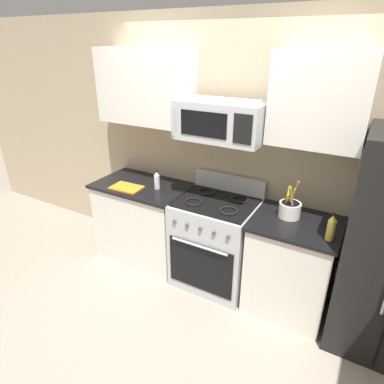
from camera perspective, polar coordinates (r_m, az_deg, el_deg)
name	(u,v)px	position (r m, az deg, el deg)	size (l,w,h in m)	color
ground_plane	(182,320)	(3.25, -1.75, -21.16)	(16.00, 16.00, 0.00)	gray
wall_back	(235,153)	(3.38, 7.40, 6.67)	(8.00, 0.10, 2.60)	tan
counter_left	(144,221)	(3.83, -8.23, -4.96)	(1.02, 0.64, 0.91)	silver
range_oven	(216,241)	(3.41, 4.07, -8.45)	(0.76, 0.69, 1.09)	#B2B5BA
counter_right	(290,266)	(3.23, 16.58, -12.04)	(0.74, 0.64, 0.91)	silver
microwave	(221,121)	(2.95, 5.03, 12.15)	(0.78, 0.44, 0.34)	#B2B5BA
upper_cabinets_left	(145,87)	(3.50, -8.01, 17.52)	(1.01, 0.34, 0.73)	silver
upper_cabinets_right	(320,100)	(2.83, 21.19, 14.54)	(0.73, 0.34, 0.73)	silver
utensil_crock	(290,209)	(3.02, 16.47, -2.78)	(0.19, 0.19, 0.34)	white
cutting_board	(127,188)	(3.56, -11.19, 0.75)	(0.33, 0.21, 0.02)	orange
bottle_oil	(331,228)	(2.78, 22.84, -5.70)	(0.06, 0.06, 0.23)	gold
bottle_vinegar	(157,180)	(3.47, -6.06, 2.01)	(0.06, 0.06, 0.21)	silver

